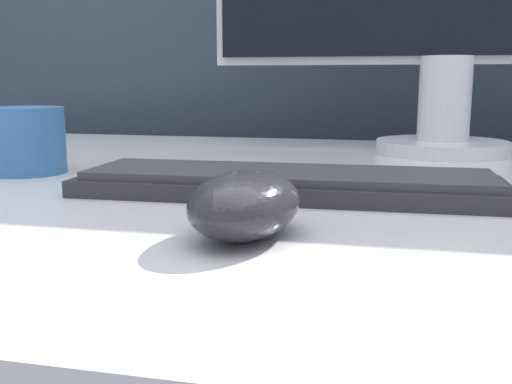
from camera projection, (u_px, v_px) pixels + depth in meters
The scene contains 4 objects.
partition_panel at pixel (381, 136), 1.22m from camera, with size 5.00×0.03×1.43m.
computer_mouse_near at pixel (245, 204), 0.42m from camera, with size 0.08×0.12×0.05m.
keyboard at pixel (287, 183), 0.58m from camera, with size 0.41×0.13×0.02m.
mug at pixel (26, 140), 0.71m from camera, with size 0.09×0.09×0.08m.
Camera 1 is at (0.03, -0.65, 0.83)m, focal length 42.00 mm.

